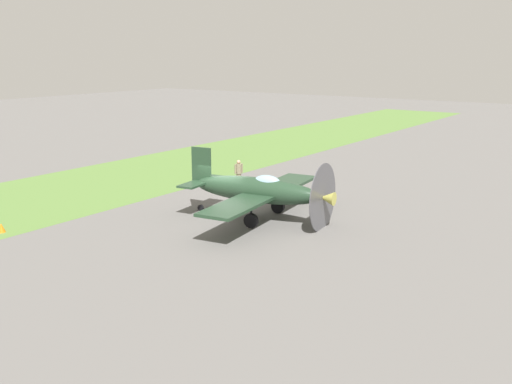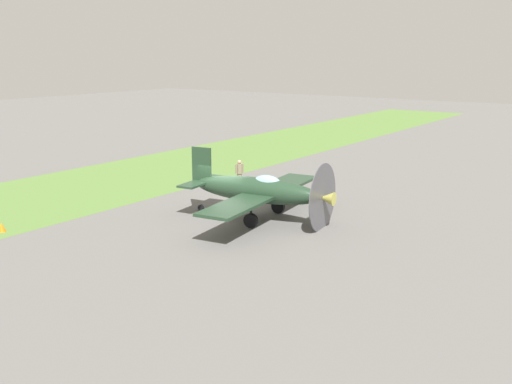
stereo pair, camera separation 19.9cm
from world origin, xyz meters
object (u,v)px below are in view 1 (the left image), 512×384
object	(u,v)px
ground_crew_chief	(239,173)
runway_marker_cone	(1,228)
supply_crate	(268,184)
airplane_lead	(259,190)

from	to	relation	value
ground_crew_chief	runway_marker_cone	bearing A→B (deg)	-178.75
ground_crew_chief	supply_crate	xyz separation A→B (m)	(-0.76, 1.72, -0.59)
runway_marker_cone	ground_crew_chief	bearing A→B (deg)	166.36
supply_crate	runway_marker_cone	world-z (taller)	supply_crate
airplane_lead	supply_crate	size ratio (longest dim) A/B	11.25
airplane_lead	supply_crate	xyz separation A→B (m)	(-6.01, -3.47, -1.18)
airplane_lead	ground_crew_chief	distance (m)	7.40
airplane_lead	runway_marker_cone	world-z (taller)	airplane_lead
airplane_lead	ground_crew_chief	size ratio (longest dim) A/B	5.85
ground_crew_chief	supply_crate	size ratio (longest dim) A/B	1.92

